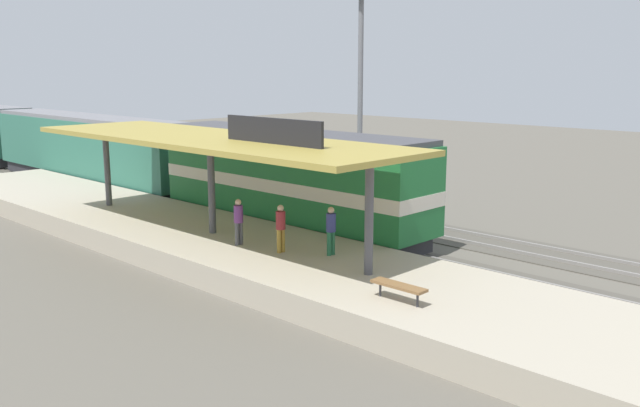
{
  "coord_description": "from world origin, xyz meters",
  "views": [
    {
      "loc": [
        -20.67,
        -21.34,
        7.31
      ],
      "look_at": [
        -1.38,
        -2.78,
        2.0
      ],
      "focal_mm": 38.55,
      "sensor_mm": 36.0,
      "label": 1
    }
  ],
  "objects_px": {
    "person_waiting": "(239,219)",
    "locomotive": "(290,180)",
    "platform_bench": "(399,286)",
    "passenger_carriage_front": "(90,149)",
    "person_boarding": "(331,228)",
    "person_walking": "(281,226)",
    "light_mast": "(361,47)"
  },
  "relations": [
    {
      "from": "platform_bench",
      "to": "person_boarding",
      "type": "relative_size",
      "value": 0.99
    },
    {
      "from": "platform_bench",
      "to": "person_waiting",
      "type": "distance_m",
      "value": 8.13
    },
    {
      "from": "light_mast",
      "to": "person_boarding",
      "type": "relative_size",
      "value": 6.84
    },
    {
      "from": "platform_bench",
      "to": "person_waiting",
      "type": "height_order",
      "value": "person_waiting"
    },
    {
      "from": "platform_bench",
      "to": "person_boarding",
      "type": "distance_m",
      "value": 5.19
    },
    {
      "from": "light_mast",
      "to": "platform_bench",
      "type": "bearing_deg",
      "value": -136.06
    },
    {
      "from": "platform_bench",
      "to": "locomotive",
      "type": "xyz_separation_m",
      "value": [
        6.0,
        10.68,
        1.07
      ]
    },
    {
      "from": "locomotive",
      "to": "passenger_carriage_front",
      "type": "height_order",
      "value": "locomotive"
    },
    {
      "from": "locomotive",
      "to": "light_mast",
      "type": "relative_size",
      "value": 1.23
    },
    {
      "from": "person_waiting",
      "to": "locomotive",
      "type": "bearing_deg",
      "value": 27.28
    },
    {
      "from": "locomotive",
      "to": "person_boarding",
      "type": "distance_m",
      "value": 7.12
    },
    {
      "from": "locomotive",
      "to": "light_mast",
      "type": "xyz_separation_m",
      "value": [
        7.8,
        2.62,
        5.99
      ]
    },
    {
      "from": "platform_bench",
      "to": "light_mast",
      "type": "xyz_separation_m",
      "value": [
        13.8,
        13.3,
        7.05
      ]
    },
    {
      "from": "platform_bench",
      "to": "light_mast",
      "type": "distance_m",
      "value": 20.42
    },
    {
      "from": "passenger_carriage_front",
      "to": "locomotive",
      "type": "bearing_deg",
      "value": -90.0
    },
    {
      "from": "locomotive",
      "to": "person_boarding",
      "type": "relative_size",
      "value": 8.44
    },
    {
      "from": "passenger_carriage_front",
      "to": "person_boarding",
      "type": "distance_m",
      "value": 24.32
    },
    {
      "from": "light_mast",
      "to": "person_walking",
      "type": "height_order",
      "value": "light_mast"
    },
    {
      "from": "person_walking",
      "to": "locomotive",
      "type": "bearing_deg",
      "value": 43.63
    },
    {
      "from": "light_mast",
      "to": "person_boarding",
      "type": "bearing_deg",
      "value": -143.24
    },
    {
      "from": "person_waiting",
      "to": "light_mast",
      "type": "bearing_deg",
      "value": 22.14
    },
    {
      "from": "platform_bench",
      "to": "person_walking",
      "type": "distance_m",
      "value": 6.32
    },
    {
      "from": "passenger_carriage_front",
      "to": "light_mast",
      "type": "xyz_separation_m",
      "value": [
        7.8,
        -15.38,
        6.08
      ]
    },
    {
      "from": "person_waiting",
      "to": "person_boarding",
      "type": "height_order",
      "value": "same"
    },
    {
      "from": "light_mast",
      "to": "passenger_carriage_front",
      "type": "bearing_deg",
      "value": 116.89
    },
    {
      "from": "person_walking",
      "to": "person_boarding",
      "type": "relative_size",
      "value": 1.0
    },
    {
      "from": "platform_bench",
      "to": "locomotive",
      "type": "height_order",
      "value": "locomotive"
    },
    {
      "from": "platform_bench",
      "to": "person_waiting",
      "type": "relative_size",
      "value": 0.99
    },
    {
      "from": "passenger_carriage_front",
      "to": "person_boarding",
      "type": "xyz_separation_m",
      "value": [
        -3.76,
        -24.02,
        -0.46
      ]
    },
    {
      "from": "platform_bench",
      "to": "person_walking",
      "type": "height_order",
      "value": "person_walking"
    },
    {
      "from": "passenger_carriage_front",
      "to": "person_boarding",
      "type": "relative_size",
      "value": 11.7
    },
    {
      "from": "person_walking",
      "to": "person_boarding",
      "type": "xyz_separation_m",
      "value": [
        0.96,
        -1.51,
        0.0
      ]
    }
  ]
}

